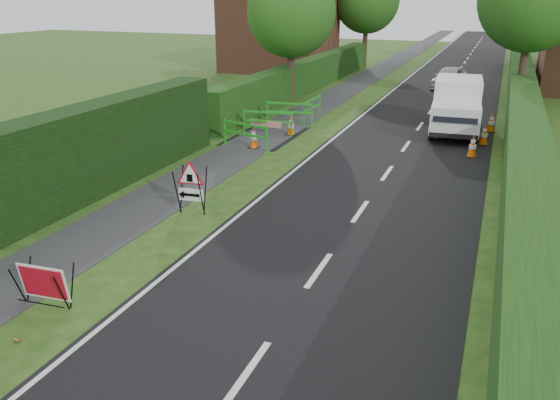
% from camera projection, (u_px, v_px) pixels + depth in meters
% --- Properties ---
extents(ground, '(120.00, 120.00, 0.00)m').
position_uv_depth(ground, '(190.00, 271.00, 11.33)').
color(ground, '#234513').
rests_on(ground, ground).
extents(road_surface, '(6.00, 90.00, 0.02)m').
position_uv_depth(road_surface, '(460.00, 69.00, 40.80)').
color(road_surface, black).
rests_on(road_surface, ground).
extents(footpath, '(2.00, 90.00, 0.02)m').
position_uv_depth(footpath, '(387.00, 66.00, 42.72)').
color(footpath, '#2D2D30').
rests_on(footpath, ground).
extents(hedge_west_near, '(1.10, 18.00, 2.50)m').
position_uv_depth(hedge_west_near, '(8.00, 234.00, 13.07)').
color(hedge_west_near, black).
rests_on(hedge_west_near, ground).
extents(hedge_west_far, '(1.00, 24.00, 1.80)m').
position_uv_depth(hedge_west_far, '(308.00, 90.00, 32.15)').
color(hedge_west_far, '#14380F').
rests_on(hedge_west_far, ground).
extents(hedge_east, '(1.20, 50.00, 1.50)m').
position_uv_depth(hedge_east, '(520.00, 130.00, 22.94)').
color(hedge_east, '#14380F').
rests_on(hedge_east, ground).
extents(house_west, '(7.50, 7.40, 7.88)m').
position_uv_depth(house_west, '(280.00, 29.00, 39.79)').
color(house_west, brown).
rests_on(house_west, ground).
extents(tree_nw, '(4.40, 4.40, 6.70)m').
position_uv_depth(tree_nw, '(291.00, 12.00, 26.94)').
color(tree_nw, '#2D2116').
rests_on(tree_nw, ground).
extents(tree_fw, '(4.80, 4.80, 7.24)m').
position_uv_depth(tree_fw, '(367.00, 1.00, 40.69)').
color(tree_fw, '#2D2116').
rests_on(tree_fw, ground).
extents(tree_fe, '(4.20, 4.20, 6.33)m').
position_uv_depth(tree_fe, '(525.00, 9.00, 40.54)').
color(tree_fe, '#2D2116').
rests_on(tree_fe, ground).
extents(red_rect_sign, '(1.02, 0.68, 0.83)m').
position_uv_depth(red_rect_sign, '(44.00, 283.00, 9.89)').
color(red_rect_sign, black).
rests_on(red_rect_sign, ground).
extents(triangle_sign, '(0.93, 0.93, 1.22)m').
position_uv_depth(triangle_sign, '(189.00, 184.00, 13.92)').
color(triangle_sign, black).
rests_on(triangle_sign, ground).
extents(works_van, '(2.14, 4.75, 2.11)m').
position_uv_depth(works_van, '(457.00, 105.00, 22.16)').
color(works_van, silver).
rests_on(works_van, ground).
extents(traffic_cone_0, '(0.38, 0.38, 0.79)m').
position_uv_depth(traffic_cone_0, '(473.00, 146.00, 19.01)').
color(traffic_cone_0, black).
rests_on(traffic_cone_0, ground).
extents(traffic_cone_1, '(0.38, 0.38, 0.79)m').
position_uv_depth(traffic_cone_1, '(484.00, 135.00, 20.55)').
color(traffic_cone_1, black).
rests_on(traffic_cone_1, ground).
extents(traffic_cone_2, '(0.38, 0.38, 0.79)m').
position_uv_depth(traffic_cone_2, '(491.00, 123.00, 22.43)').
color(traffic_cone_2, black).
rests_on(traffic_cone_2, ground).
extents(traffic_cone_3, '(0.38, 0.38, 0.79)m').
position_uv_depth(traffic_cone_3, '(254.00, 138.00, 20.10)').
color(traffic_cone_3, black).
rests_on(traffic_cone_3, ground).
extents(traffic_cone_4, '(0.38, 0.38, 0.79)m').
position_uv_depth(traffic_cone_4, '(291.00, 126.00, 21.95)').
color(traffic_cone_4, black).
rests_on(traffic_cone_4, ground).
extents(ped_barrier_0, '(2.08, 0.85, 1.00)m').
position_uv_depth(ped_barrier_0, '(245.00, 132.00, 19.93)').
color(ped_barrier_0, '#1C9C1D').
rests_on(ped_barrier_0, ground).
extents(ped_barrier_1, '(2.09, 0.63, 1.00)m').
position_uv_depth(ped_barrier_1, '(268.00, 119.00, 21.93)').
color(ped_barrier_1, '#1C9C1D').
rests_on(ped_barrier_1, ground).
extents(ped_barrier_2, '(2.09, 0.65, 1.00)m').
position_uv_depth(ped_barrier_2, '(289.00, 110.00, 23.64)').
color(ped_barrier_2, '#1C9C1D').
rests_on(ped_barrier_2, ground).
extents(ped_barrier_3, '(0.43, 2.07, 1.00)m').
position_uv_depth(ped_barrier_3, '(312.00, 106.00, 24.46)').
color(ped_barrier_3, '#1C9C1D').
rests_on(ped_barrier_3, ground).
extents(redwhite_plank, '(1.49, 0.22, 0.25)m').
position_uv_depth(redwhite_plank, '(265.00, 134.00, 22.20)').
color(redwhite_plank, red).
rests_on(redwhite_plank, ground).
extents(litter_can, '(0.12, 0.07, 0.07)m').
position_uv_depth(litter_can, '(18.00, 342.00, 9.03)').
color(litter_can, '#BF7F4C').
rests_on(litter_can, ground).
extents(hatchback_car, '(2.04, 3.94, 1.28)m').
position_uv_depth(hatchback_car, '(449.00, 77.00, 32.63)').
color(hatchback_car, silver).
rests_on(hatchback_car, ground).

